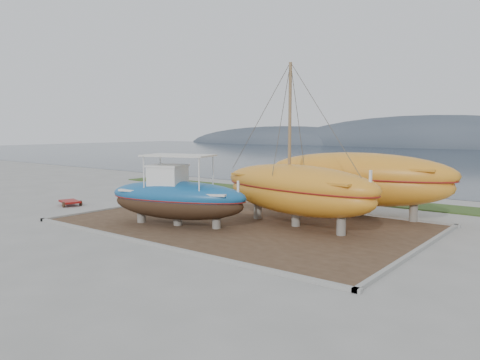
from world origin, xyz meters
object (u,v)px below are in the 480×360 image
Objects in this scene: white_dinghy at (157,198)px; orange_sailboat at (297,145)px; blue_caique at (177,190)px; orange_bare_hull at (357,185)px; red_trailer at (70,203)px.

orange_sailboat reaches higher than white_dinghy.
white_dinghy is (-4.98, 3.08, -1.24)m from blue_caique.
white_dinghy is 0.41× the size of orange_sailboat.
white_dinghy is at bearing -163.14° from orange_bare_hull.
orange_bare_hull is 18.34m from red_trailer.
blue_caique is 10.21m from orange_bare_hull.
orange_sailboat is (9.90, 0.49, 3.55)m from white_dinghy.
white_dinghy is 1.63× the size of red_trailer.
red_trailer is at bearing -133.11° from white_dinghy.
orange_sailboat is 16.10m from red_trailer.
white_dinghy is 0.36× the size of orange_bare_hull.
white_dinghy is at bearing -167.75° from orange_sailboat.
orange_bare_hull is (11.15, 5.05, 1.18)m from white_dinghy.
blue_caique is 10.46m from red_trailer.
orange_bare_hull is 4.50× the size of red_trailer.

